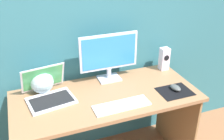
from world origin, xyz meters
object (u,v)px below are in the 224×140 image
laptop (48,93)px  keyboard_external (122,105)px  speaker_right (164,59)px  monitor (109,55)px  fishbowl (42,82)px  mouse (175,88)px

laptop → keyboard_external: 0.54m
speaker_right → laptop: laptop is taller
monitor → fishbowl: (-0.54, -0.01, -0.13)m
speaker_right → fishbowl: (-1.05, -0.01, -0.02)m
speaker_right → fishbowl: bearing=-179.5°
keyboard_external → mouse: 0.47m
monitor → mouse: monitor is taller
speaker_right → fishbowl: 1.05m
mouse → laptop: bearing=158.5°
speaker_right → keyboard_external: speaker_right is taller
monitor → laptop: size_ratio=1.30×
speaker_right → mouse: bearing=-106.0°
speaker_right → laptop: 1.03m
laptop → fishbowl: laptop is taller
monitor → fishbowl: bearing=-179.1°
laptop → fishbowl: 0.12m
monitor → mouse: bearing=-39.7°
laptop → mouse: size_ratio=3.67×
laptop → keyboard_external: size_ratio=0.91×
laptop → mouse: 0.95m
monitor → mouse: (0.42, -0.35, -0.19)m
laptop → mouse: (0.92, -0.23, -0.03)m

